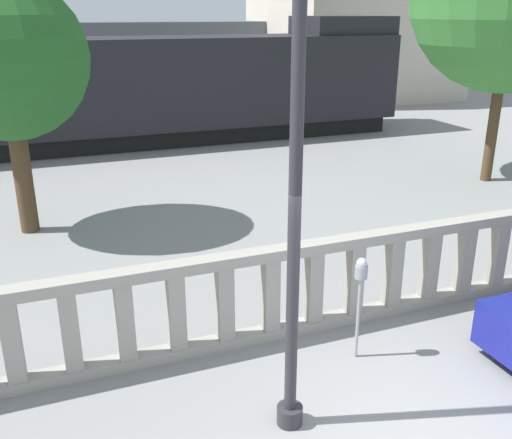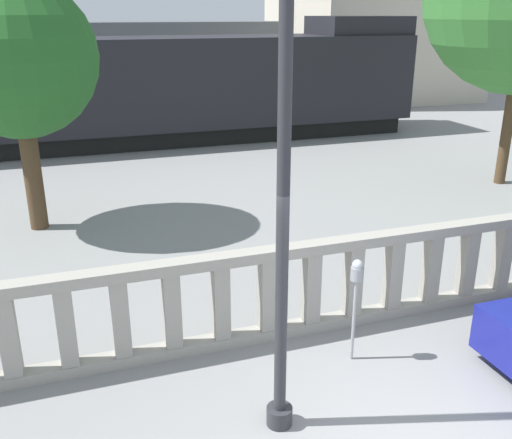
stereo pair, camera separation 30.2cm
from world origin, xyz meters
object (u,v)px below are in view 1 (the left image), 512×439
at_px(parking_meter, 361,280).
at_px(tree_left, 6,60).
at_px(lamppost, 298,87).
at_px(train_far, 224,57).

bearing_deg(parking_meter, tree_left, 121.42).
bearing_deg(tree_left, parking_meter, -58.58).
distance_m(parking_meter, tree_left, 7.45).
bearing_deg(tree_left, lamppost, -70.46).
bearing_deg(lamppost, tree_left, 109.54).
height_order(lamppost, tree_left, lamppost).
xyz_separation_m(lamppost, parking_meter, (1.27, 0.82, -2.40)).
distance_m(lamppost, parking_meter, 2.83).
height_order(parking_meter, train_far, train_far).
bearing_deg(train_far, lamppost, -106.60).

